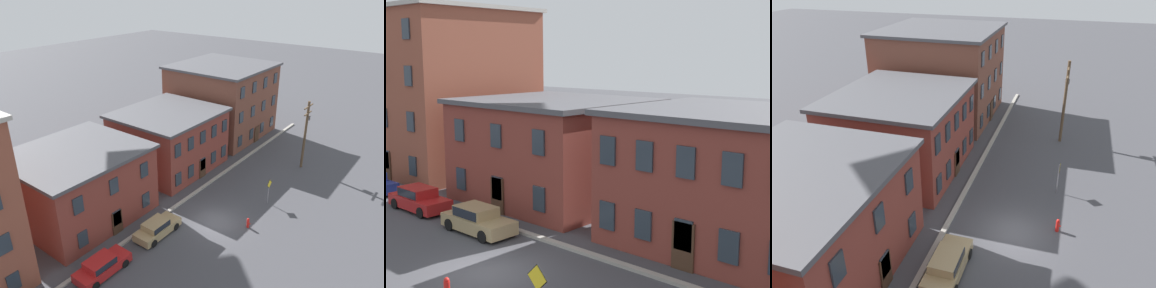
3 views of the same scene
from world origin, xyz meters
The scene contains 7 objects.
ground_plane centered at (0.00, 0.00, 0.00)m, with size 200.00×200.00×0.00m, color #424247.
kerb_strip centered at (0.00, 4.50, 0.08)m, with size 56.00×0.36×0.16m, color #9E998E.
apartment_corner centered at (-19.60, 11.56, 6.53)m, with size 11.69×11.64×13.04m.
apartment_midblock centered at (-6.50, 10.78, 3.31)m, with size 11.29×10.08×6.59m.
apartment_far centered at (6.20, 10.80, 3.40)m, with size 11.20×10.13×6.78m.
car_red centered at (-10.62, 3.21, 0.75)m, with size 4.40×1.92×1.43m.
car_tan centered at (-4.61, 3.05, 0.75)m, with size 4.40×1.92×1.43m.
Camera 2 is at (17.80, -13.67, 9.37)m, focal length 50.00 mm.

